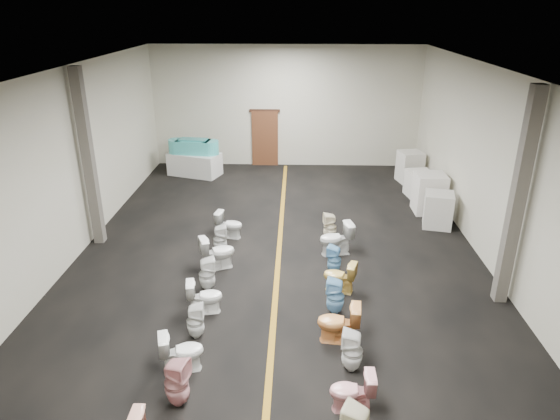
{
  "coord_description": "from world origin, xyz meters",
  "views": [
    {
      "loc": [
        0.41,
        -10.74,
        5.81
      ],
      "look_at": [
        0.01,
        1.0,
        0.96
      ],
      "focal_mm": 32.0,
      "sensor_mm": 36.0,
      "label": 1
    }
  ],
  "objects_px": {
    "toilet_left_7": "(207,274)",
    "appliance_crate_b": "(429,193)",
    "appliance_crate_d": "(410,167)",
    "toilet_right_10": "(330,227)",
    "display_table": "(195,164)",
    "toilet_left_6": "(205,296)",
    "toilet_left_5": "(195,321)",
    "toilet_right_8": "(334,260)",
    "toilet_left_3": "(177,383)",
    "toilet_right_3": "(352,392)",
    "appliance_crate_a": "(438,210)",
    "toilet_left_8": "(217,252)",
    "toilet_right_6": "(335,296)",
    "appliance_crate_c": "(419,183)",
    "toilet_right_4": "(352,351)",
    "toilet_left_9": "(220,239)",
    "toilet_left_4": "(182,352)",
    "toilet_left_10": "(229,225)",
    "toilet_right_9": "(336,239)",
    "bathtub": "(194,146)",
    "toilet_right_5": "(338,323)",
    "toilet_right_7": "(339,277)"
  },
  "relations": [
    {
      "from": "appliance_crate_b",
      "to": "toilet_right_9",
      "type": "bearing_deg",
      "value": -135.91
    },
    {
      "from": "appliance_crate_a",
      "to": "bathtub",
      "type": "bearing_deg",
      "value": 150.59
    },
    {
      "from": "toilet_left_6",
      "to": "toilet_left_9",
      "type": "relative_size",
      "value": 0.95
    },
    {
      "from": "toilet_left_3",
      "to": "toilet_right_6",
      "type": "height_order",
      "value": "toilet_left_3"
    },
    {
      "from": "toilet_left_6",
      "to": "toilet_right_4",
      "type": "height_order",
      "value": "toilet_right_4"
    },
    {
      "from": "toilet_left_7",
      "to": "appliance_crate_a",
      "type": "bearing_deg",
      "value": -73.32
    },
    {
      "from": "appliance_crate_d",
      "to": "toilet_right_6",
      "type": "xyz_separation_m",
      "value": [
        -3.17,
        -8.27,
        -0.15
      ]
    },
    {
      "from": "toilet_right_7",
      "to": "toilet_right_8",
      "type": "height_order",
      "value": "toilet_right_7"
    },
    {
      "from": "toilet_right_8",
      "to": "toilet_right_10",
      "type": "height_order",
      "value": "toilet_right_10"
    },
    {
      "from": "appliance_crate_c",
      "to": "display_table",
      "type": "bearing_deg",
      "value": 165.95
    },
    {
      "from": "toilet_right_4",
      "to": "toilet_left_6",
      "type": "bearing_deg",
      "value": -110.14
    },
    {
      "from": "toilet_left_5",
      "to": "toilet_right_8",
      "type": "relative_size",
      "value": 1.03
    },
    {
      "from": "appliance_crate_b",
      "to": "toilet_left_7",
      "type": "xyz_separation_m",
      "value": [
        -5.9,
        -4.68,
        -0.2
      ]
    },
    {
      "from": "appliance_crate_d",
      "to": "toilet_right_10",
      "type": "bearing_deg",
      "value": -122.44
    },
    {
      "from": "toilet_left_7",
      "to": "appliance_crate_b",
      "type": "bearing_deg",
      "value": -66.38
    },
    {
      "from": "appliance_crate_d",
      "to": "toilet_left_7",
      "type": "bearing_deg",
      "value": -128.34
    },
    {
      "from": "bathtub",
      "to": "toilet_right_8",
      "type": "height_order",
      "value": "bathtub"
    },
    {
      "from": "appliance_crate_c",
      "to": "toilet_left_3",
      "type": "xyz_separation_m",
      "value": [
        -5.79,
        -9.43,
        -0.0
      ]
    },
    {
      "from": "appliance_crate_a",
      "to": "toilet_left_8",
      "type": "xyz_separation_m",
      "value": [
        -5.82,
        -2.63,
        -0.08
      ]
    },
    {
      "from": "toilet_left_9",
      "to": "toilet_left_4",
      "type": "bearing_deg",
      "value": 172.02
    },
    {
      "from": "appliance_crate_b",
      "to": "toilet_left_5",
      "type": "bearing_deg",
      "value": -132.41
    },
    {
      "from": "bathtub",
      "to": "toilet_left_5",
      "type": "distance_m",
      "value": 9.86
    },
    {
      "from": "toilet_left_6",
      "to": "toilet_right_5",
      "type": "height_order",
      "value": "toilet_right_5"
    },
    {
      "from": "appliance_crate_c",
      "to": "toilet_right_9",
      "type": "bearing_deg",
      "value": -125.11
    },
    {
      "from": "appliance_crate_a",
      "to": "toilet_left_4",
      "type": "height_order",
      "value": "appliance_crate_a"
    },
    {
      "from": "toilet_right_3",
      "to": "toilet_left_3",
      "type": "bearing_deg",
      "value": -90.39
    },
    {
      "from": "bathtub",
      "to": "toilet_left_10",
      "type": "bearing_deg",
      "value": -62.19
    },
    {
      "from": "toilet_left_6",
      "to": "toilet_right_9",
      "type": "height_order",
      "value": "toilet_right_9"
    },
    {
      "from": "display_table",
      "to": "toilet_left_6",
      "type": "xyz_separation_m",
      "value": [
        1.9,
        -8.81,
        -0.05
      ]
    },
    {
      "from": "display_table",
      "to": "toilet_right_5",
      "type": "relative_size",
      "value": 2.29
    },
    {
      "from": "bathtub",
      "to": "appliance_crate_a",
      "type": "distance_m",
      "value": 8.86
    },
    {
      "from": "toilet_left_5",
      "to": "toilet_right_8",
      "type": "distance_m",
      "value": 3.74
    },
    {
      "from": "toilet_left_10",
      "to": "toilet_right_9",
      "type": "relative_size",
      "value": 0.87
    },
    {
      "from": "toilet_left_9",
      "to": "toilet_right_6",
      "type": "relative_size",
      "value": 0.96
    },
    {
      "from": "toilet_right_4",
      "to": "toilet_right_10",
      "type": "relative_size",
      "value": 1.04
    },
    {
      "from": "toilet_right_5",
      "to": "toilet_right_7",
      "type": "xyz_separation_m",
      "value": [
        0.15,
        1.77,
        -0.04
      ]
    },
    {
      "from": "toilet_left_8",
      "to": "toilet_right_3",
      "type": "relative_size",
      "value": 1.18
    },
    {
      "from": "toilet_left_3",
      "to": "toilet_right_3",
      "type": "bearing_deg",
      "value": -76.39
    },
    {
      "from": "toilet_left_10",
      "to": "toilet_right_5",
      "type": "relative_size",
      "value": 0.91
    },
    {
      "from": "toilet_left_9",
      "to": "toilet_right_3",
      "type": "distance_m",
      "value": 5.89
    },
    {
      "from": "display_table",
      "to": "toilet_left_10",
      "type": "relative_size",
      "value": 2.52
    },
    {
      "from": "toilet_right_3",
      "to": "toilet_right_4",
      "type": "distance_m",
      "value": 0.92
    },
    {
      "from": "toilet_right_6",
      "to": "toilet_left_3",
      "type": "bearing_deg",
      "value": -35.19
    },
    {
      "from": "toilet_left_6",
      "to": "bathtub",
      "type": "bearing_deg",
      "value": 1.69
    },
    {
      "from": "toilet_left_8",
      "to": "toilet_right_7",
      "type": "relative_size",
      "value": 1.15
    },
    {
      "from": "bathtub",
      "to": "toilet_left_5",
      "type": "xyz_separation_m",
      "value": [
        1.87,
        -9.66,
        -0.71
      ]
    },
    {
      "from": "toilet_left_4",
      "to": "toilet_left_8",
      "type": "height_order",
      "value": "toilet_left_8"
    },
    {
      "from": "toilet_left_5",
      "to": "toilet_right_4",
      "type": "xyz_separation_m",
      "value": [
        2.83,
        -0.81,
        0.04
      ]
    },
    {
      "from": "toilet_right_3",
      "to": "toilet_right_6",
      "type": "distance_m",
      "value": 2.62
    },
    {
      "from": "toilet_left_9",
      "to": "toilet_right_7",
      "type": "relative_size",
      "value": 1.05
    }
  ]
}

